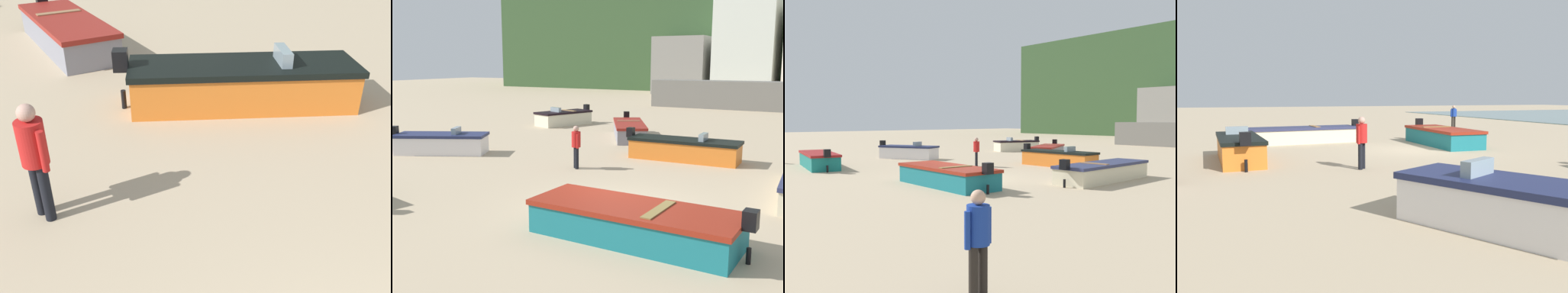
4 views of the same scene
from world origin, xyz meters
TOP-DOWN VIEW (x-y plane):
  - ground_plane at (0.00, 0.00)m, footprint 160.00×160.00m
  - harbor_pier at (-3.03, 30.00)m, footprint 15.39×2.40m
  - townhouse_left at (-13.79, 46.75)m, footprint 6.42×5.51m
  - townhouse_centre_left at (-6.32, 47.18)m, footprint 6.72×6.36m
  - boat_cream_0 at (-10.78, 14.21)m, footprint 2.62×3.95m
  - boat_orange_1 at (-0.61, 7.27)m, footprint 4.75×1.49m
  - boat_white_3 at (-10.32, 3.49)m, footprint 4.13×3.06m
  - boat_grey_4 at (-4.93, 11.38)m, footprint 3.53×4.80m
  - boat_teal_5 at (1.25, -1.82)m, footprint 5.09×1.91m
  - beach_walker_foreground at (-3.65, 3.82)m, footprint 0.48×0.48m

SIDE VIEW (x-z plane):
  - ground_plane at x=0.00m, z-range 0.00..0.00m
  - boat_teal_5 at x=1.25m, z-range -0.15..0.96m
  - boat_grey_4 at x=-4.93m, z-range -0.15..1.00m
  - boat_white_3 at x=-10.32m, z-range -0.15..1.05m
  - boat_orange_1 at x=-0.61m, z-range -0.15..1.05m
  - boat_cream_0 at x=-10.78m, z-range -0.14..1.05m
  - beach_walker_foreground at x=-3.65m, z-range 0.14..1.76m
  - harbor_pier at x=-3.03m, z-range 0.00..2.35m
  - townhouse_left at x=-13.79m, z-range 0.00..6.96m
  - townhouse_centre_left at x=-6.32m, z-range 0.00..10.91m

